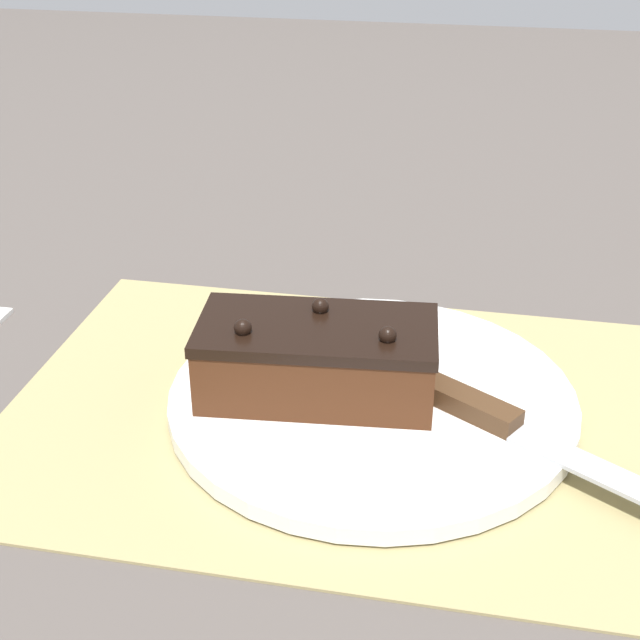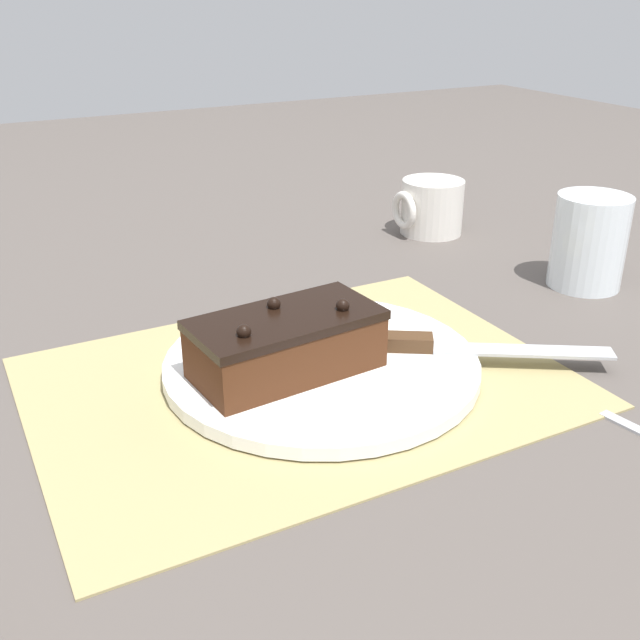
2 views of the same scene
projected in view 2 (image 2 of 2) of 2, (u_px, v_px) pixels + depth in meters
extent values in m
plane|color=#544C47|center=(300.00, 383.00, 0.67)|extent=(3.00, 3.00, 0.00)
cube|color=tan|center=(300.00, 381.00, 0.67)|extent=(0.46, 0.34, 0.00)
cylinder|color=white|center=(322.00, 364.00, 0.68)|extent=(0.29, 0.29, 0.01)
cube|color=#472614|center=(285.00, 347.00, 0.65)|extent=(0.17, 0.09, 0.05)
cube|color=black|center=(284.00, 319.00, 0.64)|extent=(0.17, 0.10, 0.01)
sphere|color=black|center=(343.00, 305.00, 0.64)|extent=(0.01, 0.01, 0.01)
sphere|color=black|center=(274.00, 304.00, 0.65)|extent=(0.01, 0.01, 0.01)
sphere|color=black|center=(244.00, 332.00, 0.60)|extent=(0.01, 0.01, 0.01)
cube|color=#472D19|center=(391.00, 342.00, 0.69)|extent=(0.08, 0.06, 0.01)
cube|color=#B7BABF|center=(522.00, 351.00, 0.69)|extent=(0.15, 0.11, 0.00)
cylinder|color=white|center=(589.00, 242.00, 0.86)|extent=(0.08, 0.08, 0.11)
cylinder|color=silver|center=(432.00, 207.00, 1.04)|extent=(0.09, 0.09, 0.08)
torus|color=silver|center=(404.00, 210.00, 1.02)|extent=(0.01, 0.05, 0.05)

